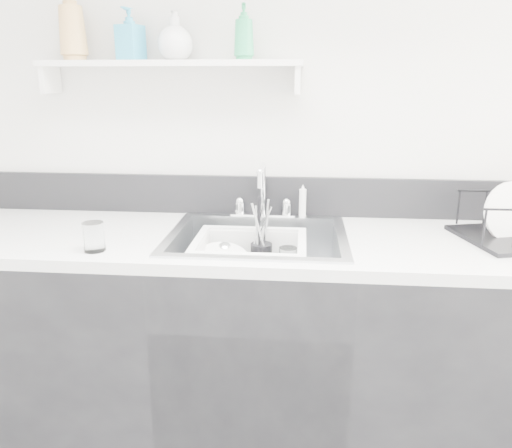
# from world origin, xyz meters

# --- Properties ---
(counter_run) EXTENTS (3.20, 0.62, 0.92)m
(counter_run) POSITION_xyz_m (0.00, 1.19, 0.46)
(counter_run) COLOR black
(counter_run) RESTS_ON ground
(backsplash) EXTENTS (3.20, 0.02, 0.16)m
(backsplash) POSITION_xyz_m (0.00, 1.49, 1.00)
(backsplash) COLOR black
(backsplash) RESTS_ON counter_run
(sink) EXTENTS (0.64, 0.52, 0.20)m
(sink) POSITION_xyz_m (0.00, 1.19, 0.83)
(sink) COLOR silver
(sink) RESTS_ON counter_run
(faucet) EXTENTS (0.26, 0.18, 0.23)m
(faucet) POSITION_xyz_m (0.00, 1.44, 0.98)
(faucet) COLOR silver
(faucet) RESTS_ON counter_run
(side_sprayer) EXTENTS (0.03, 0.03, 0.14)m
(side_sprayer) POSITION_xyz_m (0.16, 1.44, 0.99)
(side_sprayer) COLOR white
(side_sprayer) RESTS_ON counter_run
(wall_shelf) EXTENTS (1.00, 0.16, 0.12)m
(wall_shelf) POSITION_xyz_m (-0.35, 1.42, 1.51)
(wall_shelf) COLOR silver
(wall_shelf) RESTS_ON room_shell
(wash_tub) EXTENTS (0.47, 0.42, 0.16)m
(wash_tub) POSITION_xyz_m (-0.03, 1.18, 0.83)
(wash_tub) COLOR white
(wash_tub) RESTS_ON sink
(plate_stack) EXTENTS (0.26, 0.25, 0.10)m
(plate_stack) POSITION_xyz_m (-0.12, 1.17, 0.79)
(plate_stack) COLOR white
(plate_stack) RESTS_ON wash_tub
(utensil_cup) EXTENTS (0.08, 0.08, 0.27)m
(utensil_cup) POSITION_xyz_m (0.01, 1.26, 0.83)
(utensil_cup) COLOR black
(utensil_cup) RESTS_ON wash_tub
(ladle) EXTENTS (0.29, 0.29, 0.09)m
(ladle) POSITION_xyz_m (-0.08, 1.20, 0.81)
(ladle) COLOR silver
(ladle) RESTS_ON wash_tub
(tumbler_in_tub) EXTENTS (0.09, 0.09, 0.10)m
(tumbler_in_tub) POSITION_xyz_m (0.11, 1.23, 0.82)
(tumbler_in_tub) COLOR white
(tumbler_in_tub) RESTS_ON wash_tub
(tumbler_counter) EXTENTS (0.08, 0.08, 0.10)m
(tumbler_counter) POSITION_xyz_m (-0.52, 0.98, 0.97)
(tumbler_counter) COLOR white
(tumbler_counter) RESTS_ON counter_run
(bowl_small) EXTENTS (0.12, 0.12, 0.04)m
(bowl_small) POSITION_xyz_m (0.10, 1.11, 0.78)
(bowl_small) COLOR white
(bowl_small) RESTS_ON wash_tub
(soap_bottle_a) EXTENTS (0.13, 0.13, 0.27)m
(soap_bottle_a) POSITION_xyz_m (-0.71, 1.40, 1.66)
(soap_bottle_a) COLOR tan
(soap_bottle_a) RESTS_ON wall_shelf
(soap_bottle_b) EXTENTS (0.11, 0.11, 0.19)m
(soap_bottle_b) POSITION_xyz_m (-0.50, 1.41, 1.62)
(soap_bottle_b) COLOR #2D9AC2
(soap_bottle_b) RESTS_ON wall_shelf
(soap_bottle_c) EXTENTS (0.13, 0.13, 0.17)m
(soap_bottle_c) POSITION_xyz_m (-0.33, 1.42, 1.62)
(soap_bottle_c) COLOR silver
(soap_bottle_c) RESTS_ON wall_shelf
(soap_bottle_d) EXTENTS (0.08, 0.08, 0.19)m
(soap_bottle_d) POSITION_xyz_m (-0.07, 1.41, 1.63)
(soap_bottle_d) COLOR #269A5E
(soap_bottle_d) RESTS_ON wall_shelf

